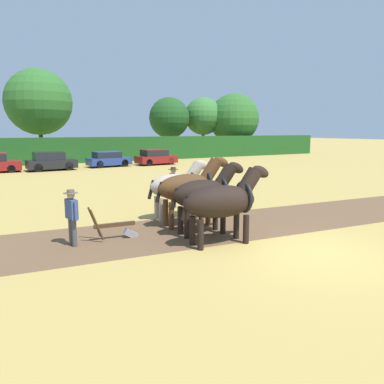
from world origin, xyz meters
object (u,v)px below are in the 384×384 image
tree_far_left (39,102)px  plow (119,229)px  parked_car_center_right (156,157)px  draft_horse_lead_right (205,193)px  draft_horse_lead_left (223,201)px  draft_horse_trail_right (177,185)px  tree_center_left (203,116)px  tree_left (169,118)px  farmer_at_plow (72,213)px  parked_car_center_left (51,162)px  parked_car_center (108,159)px  draft_horse_trail_left (190,187)px  farmer_beside_team (173,184)px  tree_center (234,119)px

tree_far_left → plow: size_ratio=6.42×
tree_far_left → parked_car_center_right: bearing=-52.5°
draft_horse_lead_right → plow: bearing=167.5°
draft_horse_lead_left → draft_horse_trail_right: bearing=90.1°
tree_center_left → parked_car_center_right: bearing=-137.3°
tree_left → plow: (-18.67, -33.78, -4.58)m
tree_far_left → farmer_at_plow: tree_far_left is taller
tree_far_left → parked_car_center_left: bearing=-95.0°
draft_horse_lead_left → parked_car_center: size_ratio=0.75×
parked_car_center_left → plow: bearing=-96.5°
tree_left → parked_car_center: size_ratio=1.90×
tree_far_left → draft_horse_trail_left: (-0.02, -33.31, -4.95)m
draft_horse_lead_right → parked_car_center: draft_horse_lead_right is taller
draft_horse_lead_left → parked_car_center_left: (-0.77, 23.97, -0.55)m
draft_horse_trail_left → parked_car_center_right: (8.70, 21.99, -0.65)m
tree_center_left → draft_horse_lead_left: size_ratio=2.62×
draft_horse_trail_left → farmer_beside_team: size_ratio=1.63×
plow → draft_horse_trail_right: bearing=33.6°
tree_far_left → tree_center: size_ratio=1.18×
tree_far_left → farmer_beside_team: size_ratio=5.65×
plow → parked_car_center_left: size_ratio=0.39×
draft_horse_lead_left → parked_car_center_right: draft_horse_lead_left is taller
draft_horse_lead_right → farmer_at_plow: (-3.99, 0.80, -0.36)m
tree_left → tree_center: size_ratio=0.90×
plow → parked_car_center_right: 25.07m
draft_horse_lead_right → draft_horse_lead_left: bearing=-89.9°
farmer_beside_team → parked_car_center_left: bearing=101.5°
draft_horse_trail_left → plow: draft_horse_trail_left is taller
farmer_at_plow → draft_horse_lead_right: bearing=-22.9°
tree_far_left → draft_horse_lead_left: (-0.25, -35.66, -5.03)m
draft_horse_trail_right → farmer_at_plow: (-4.22, -1.55, -0.30)m
tree_center → farmer_beside_team: bearing=-130.2°
tree_left → draft_horse_lead_left: bearing=-114.3°
tree_center → draft_horse_lead_left: size_ratio=2.81×
draft_horse_lead_right → parked_car_center: (4.23, 23.46, -0.63)m
draft_horse_lead_right → draft_horse_trail_left: draft_horse_trail_left is taller
tree_center_left → tree_center: bearing=-22.5°
parked_car_center → parked_car_center_right: 4.60m
plow → parked_car_center_right: (11.42, 22.32, 0.40)m
tree_far_left → tree_center_left: 21.25m
tree_far_left → tree_center_left: (21.22, 0.27, -1.12)m
farmer_at_plow → parked_car_center_left: (3.11, 21.99, -0.22)m
tree_center → farmer_at_plow: size_ratio=5.05×
draft_horse_trail_right → farmer_beside_team: bearing=72.1°
plow → farmer_at_plow: (-1.39, -0.04, 0.65)m
tree_far_left → parked_car_center: bearing=-69.7°
tree_left → tree_center: bearing=-9.4°
tree_left → tree_center: tree_center is taller
tree_center → parked_car_center_right: tree_center is taller
tree_far_left → parked_car_center_right: size_ratio=2.51×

